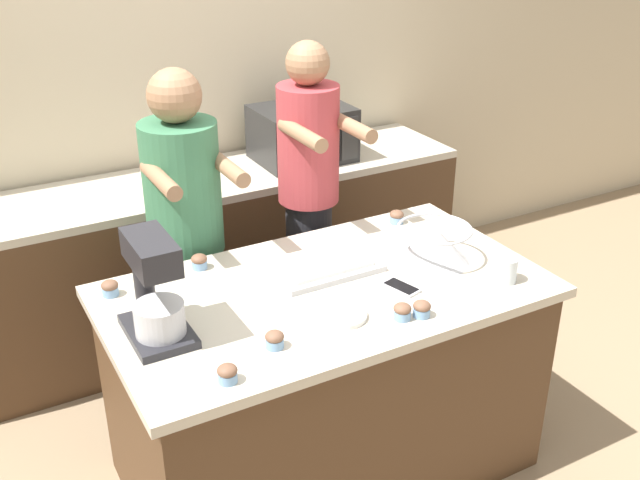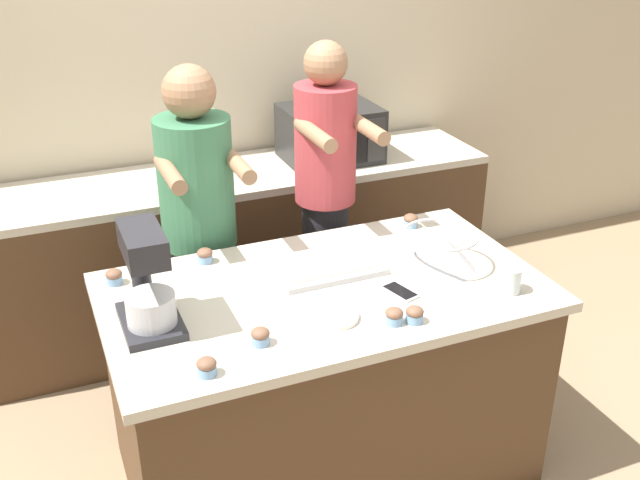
{
  "view_description": "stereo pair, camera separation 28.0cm",
  "coord_description": "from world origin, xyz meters",
  "px_view_note": "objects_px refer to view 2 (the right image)",
  "views": [
    {
      "loc": [
        -1.22,
        -2.16,
        2.29
      ],
      "look_at": [
        0.0,
        0.05,
        1.06
      ],
      "focal_mm": 42.0,
      "sensor_mm": 36.0,
      "label": 1
    },
    {
      "loc": [
        -0.97,
        -2.28,
        2.29
      ],
      "look_at": [
        0.0,
        0.05,
        1.06
      ],
      "focal_mm": 42.0,
      "sensor_mm": 36.0,
      "label": 2
    }
  ],
  "objects_px": {
    "cupcake_0": "(394,316)",
    "cupcake_2": "(114,277)",
    "mixing_bowl": "(440,249)",
    "cupcake_6": "(260,336)",
    "microwave_oven": "(330,133)",
    "person_left": "(200,236)",
    "cupcake_1": "(207,367)",
    "cupcake_4": "(205,255)",
    "baking_tray": "(326,265)",
    "cupcake_5": "(411,221)",
    "cupcake_3": "(415,314)",
    "person_right": "(326,207)",
    "small_plate": "(334,316)",
    "cell_phone": "(400,292)",
    "drinking_glass": "(510,280)",
    "stand_mixer": "(147,284)"
  },
  "relations": [
    {
      "from": "cupcake_0",
      "to": "microwave_oven",
      "type": "bearing_deg",
      "value": 74.41
    },
    {
      "from": "cupcake_2",
      "to": "cupcake_3",
      "type": "relative_size",
      "value": 1.0
    },
    {
      "from": "cupcake_1",
      "to": "cupcake_5",
      "type": "distance_m",
      "value": 1.34
    },
    {
      "from": "cupcake_2",
      "to": "cupcake_3",
      "type": "bearing_deg",
      "value": -36.4
    },
    {
      "from": "cupcake_2",
      "to": "baking_tray",
      "type": "bearing_deg",
      "value": -14.36
    },
    {
      "from": "mixing_bowl",
      "to": "cupcake_3",
      "type": "relative_size",
      "value": 4.75
    },
    {
      "from": "cupcake_0",
      "to": "cupcake_2",
      "type": "bearing_deg",
      "value": 142.18
    },
    {
      "from": "cupcake_1",
      "to": "cupcake_5",
      "type": "bearing_deg",
      "value": 32.91
    },
    {
      "from": "stand_mixer",
      "to": "cupcake_1",
      "type": "bearing_deg",
      "value": -73.53
    },
    {
      "from": "person_right",
      "to": "baking_tray",
      "type": "distance_m",
      "value": 0.59
    },
    {
      "from": "mixing_bowl",
      "to": "cupcake_0",
      "type": "bearing_deg",
      "value": -139.69
    },
    {
      "from": "cupcake_6",
      "to": "small_plate",
      "type": "bearing_deg",
      "value": 10.41
    },
    {
      "from": "person_left",
      "to": "cupcake_5",
      "type": "xyz_separation_m",
      "value": [
        0.88,
        -0.32,
        0.06
      ]
    },
    {
      "from": "stand_mixer",
      "to": "microwave_oven",
      "type": "bearing_deg",
      "value": 46.22
    },
    {
      "from": "person_left",
      "to": "cupcake_0",
      "type": "xyz_separation_m",
      "value": [
        0.44,
        -1.01,
        0.06
      ]
    },
    {
      "from": "person_right",
      "to": "cupcake_4",
      "type": "height_order",
      "value": "person_right"
    },
    {
      "from": "person_right",
      "to": "mixing_bowl",
      "type": "relative_size",
      "value": 5.47
    },
    {
      "from": "person_right",
      "to": "small_plate",
      "type": "bearing_deg",
      "value": -111.26
    },
    {
      "from": "person_left",
      "to": "drinking_glass",
      "type": "xyz_separation_m",
      "value": [
        0.94,
        -0.97,
        0.08
      ]
    },
    {
      "from": "cupcake_2",
      "to": "cupcake_5",
      "type": "relative_size",
      "value": 1.0
    },
    {
      "from": "cupcake_4",
      "to": "person_left",
      "type": "bearing_deg",
      "value": 79.83
    },
    {
      "from": "small_plate",
      "to": "baking_tray",
      "type": "bearing_deg",
      "value": 71.22
    },
    {
      "from": "mixing_bowl",
      "to": "cupcake_4",
      "type": "bearing_deg",
      "value": 155.04
    },
    {
      "from": "cell_phone",
      "to": "cupcake_1",
      "type": "distance_m",
      "value": 0.83
    },
    {
      "from": "mixing_bowl",
      "to": "cupcake_6",
      "type": "relative_size",
      "value": 4.75
    },
    {
      "from": "mixing_bowl",
      "to": "cell_phone",
      "type": "distance_m",
      "value": 0.28
    },
    {
      "from": "cupcake_0",
      "to": "cupcake_2",
      "type": "xyz_separation_m",
      "value": [
        -0.86,
        0.67,
        0.0
      ]
    },
    {
      "from": "person_left",
      "to": "cupcake_2",
      "type": "distance_m",
      "value": 0.54
    },
    {
      "from": "mixing_bowl",
      "to": "cupcake_2",
      "type": "relative_size",
      "value": 4.75
    },
    {
      "from": "cupcake_1",
      "to": "cupcake_4",
      "type": "distance_m",
      "value": 0.77
    },
    {
      "from": "mixing_bowl",
      "to": "cell_phone",
      "type": "relative_size",
      "value": 1.93
    },
    {
      "from": "mixing_bowl",
      "to": "cell_phone",
      "type": "bearing_deg",
      "value": -152.13
    },
    {
      "from": "cell_phone",
      "to": "cupcake_6",
      "type": "bearing_deg",
      "value": -168.3
    },
    {
      "from": "cupcake_6",
      "to": "microwave_oven",
      "type": "bearing_deg",
      "value": 59.25
    },
    {
      "from": "drinking_glass",
      "to": "cupcake_0",
      "type": "distance_m",
      "value": 0.51
    },
    {
      "from": "cell_phone",
      "to": "cupcake_1",
      "type": "relative_size",
      "value": 2.45
    },
    {
      "from": "cupcake_1",
      "to": "person_right",
      "type": "bearing_deg",
      "value": 50.98
    },
    {
      "from": "person_left",
      "to": "cupcake_1",
      "type": "bearing_deg",
      "value": -103.15
    },
    {
      "from": "baking_tray",
      "to": "stand_mixer",
      "type": "bearing_deg",
      "value": -168.45
    },
    {
      "from": "drinking_glass",
      "to": "cupcake_5",
      "type": "bearing_deg",
      "value": 95.5
    },
    {
      "from": "microwave_oven",
      "to": "cupcake_2",
      "type": "distance_m",
      "value": 1.61
    },
    {
      "from": "cell_phone",
      "to": "small_plate",
      "type": "bearing_deg",
      "value": -167.07
    },
    {
      "from": "person_right",
      "to": "microwave_oven",
      "type": "height_order",
      "value": "person_right"
    },
    {
      "from": "cupcake_0",
      "to": "person_right",
      "type": "bearing_deg",
      "value": 80.56
    },
    {
      "from": "microwave_oven",
      "to": "person_left",
      "type": "bearing_deg",
      "value": -146.05
    },
    {
      "from": "cupcake_0",
      "to": "small_plate",
      "type": "bearing_deg",
      "value": 148.45
    },
    {
      "from": "stand_mixer",
      "to": "cupcake_6",
      "type": "bearing_deg",
      "value": -39.15
    },
    {
      "from": "person_right",
      "to": "cupcake_0",
      "type": "xyz_separation_m",
      "value": [
        -0.17,
        -1.0,
        0.02
      ]
    },
    {
      "from": "cupcake_1",
      "to": "microwave_oven",
      "type": "bearing_deg",
      "value": 55.52
    },
    {
      "from": "cupcake_6",
      "to": "cupcake_1",
      "type": "bearing_deg",
      "value": -154.65
    }
  ]
}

